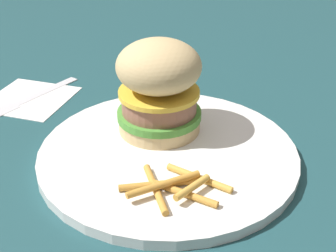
# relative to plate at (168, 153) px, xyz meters

# --- Properties ---
(ground_plane) EXTENTS (1.60, 1.60, 0.00)m
(ground_plane) POSITION_rel_plate_xyz_m (0.01, 0.01, -0.01)
(ground_plane) COLOR #1E474C
(plate) EXTENTS (0.29, 0.29, 0.01)m
(plate) POSITION_rel_plate_xyz_m (0.00, 0.00, 0.00)
(plate) COLOR white
(plate) RESTS_ON ground_plane
(sandwich) EXTENTS (0.10, 0.10, 0.11)m
(sandwich) POSITION_rel_plate_xyz_m (-0.04, -0.03, 0.06)
(sandwich) COLOR tan
(sandwich) RESTS_ON plate
(fries_pile) EXTENTS (0.08, 0.11, 0.01)m
(fries_pile) POSITION_rel_plate_xyz_m (0.07, 0.03, 0.01)
(fries_pile) COLOR gold
(fries_pile) RESTS_ON plate
(napkin) EXTENTS (0.11, 0.11, 0.00)m
(napkin) POSITION_rel_plate_xyz_m (-0.08, -0.24, -0.01)
(napkin) COLOR white
(napkin) RESTS_ON ground_plane
(fork) EXTENTS (0.17, 0.07, 0.00)m
(fork) POSITION_rel_plate_xyz_m (-0.07, -0.24, -0.00)
(fork) COLOR silver
(fork) RESTS_ON napkin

